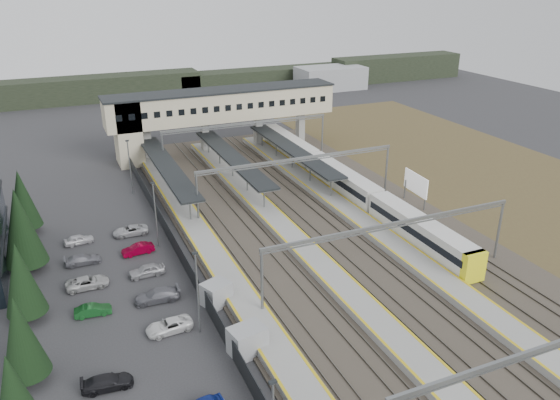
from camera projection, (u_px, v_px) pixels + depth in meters
name	position (u px, v px, depth m)	size (l,w,h in m)	color
ground	(252.00, 272.00, 58.54)	(220.00, 220.00, 0.00)	#2B2B2D
conifer_row	(20.00, 297.00, 45.35)	(4.42, 49.82, 9.50)	black
car_park	(137.00, 330.00, 48.16)	(10.40, 44.61, 1.29)	#B6B6BB
lampposts	(173.00, 245.00, 55.00)	(0.50, 53.25, 8.07)	slate
fence	(181.00, 255.00, 60.01)	(0.08, 90.00, 2.00)	#26282B
relay_cabin_near	(247.00, 341.00, 45.72)	(3.33, 2.71, 2.47)	#949699
relay_cabin_far	(216.00, 294.00, 52.53)	(3.15, 2.92, 2.33)	#949699
rail_corridor	(310.00, 236.00, 66.07)	(34.00, 90.00, 0.92)	#3D372E
canopies	(232.00, 157.00, 82.45)	(23.10, 30.00, 3.28)	black
footbridge	(207.00, 110.00, 93.86)	(40.40, 6.40, 11.20)	beige
gantries	(339.00, 194.00, 63.15)	(28.40, 62.28, 7.17)	slate
train	(343.00, 181.00, 78.63)	(2.65, 55.35, 3.34)	silver
billboard	(416.00, 185.00, 74.24)	(0.54, 5.52, 4.61)	slate
scrub_east	(530.00, 194.00, 79.21)	(34.00, 120.00, 0.06)	#4D3F26
treeline_far	(213.00, 82.00, 144.26)	(170.00, 19.00, 7.00)	black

